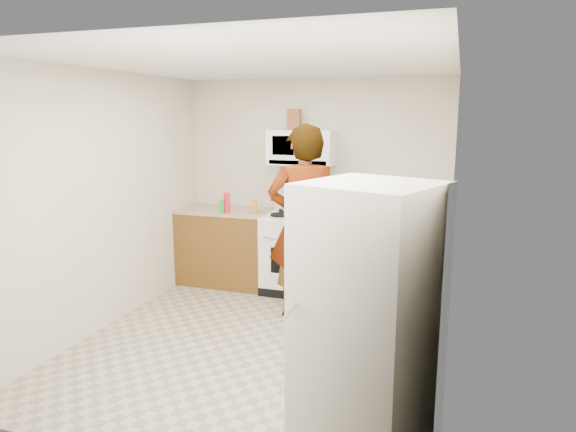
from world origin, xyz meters
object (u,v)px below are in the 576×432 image
at_px(fridge, 368,326).
at_px(saucepan, 291,205).
at_px(gas_range, 298,251).
at_px(person, 304,224).
at_px(kettle, 381,209).
at_px(microwave, 302,147).

distance_m(fridge, saucepan, 3.24).
distance_m(gas_range, person, 0.98).
bearing_deg(person, kettle, -144.89).
bearing_deg(gas_range, person, -68.93).
relative_size(microwave, kettle, 3.68).
xyz_separation_m(person, fridge, (1.00, -1.99, -0.14)).
distance_m(gas_range, fridge, 3.07).
xyz_separation_m(gas_range, fridge, (1.30, -2.76, 0.36)).
height_order(person, saucepan, person).
relative_size(microwave, saucepan, 3.25).
distance_m(gas_range, saucepan, 0.57).
bearing_deg(person, saucepan, -83.28).
bearing_deg(fridge, gas_range, 135.18).
height_order(gas_range, kettle, kettle).
relative_size(kettle, saucepan, 0.88).
bearing_deg(microwave, saucepan, 176.14).
bearing_deg(saucepan, kettle, -2.09).
bearing_deg(gas_range, saucepan, 134.77).
distance_m(microwave, person, 1.19).
height_order(kettle, saucepan, kettle).
bearing_deg(microwave, person, -71.69).
height_order(microwave, saucepan, microwave).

